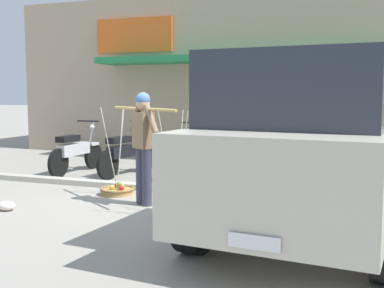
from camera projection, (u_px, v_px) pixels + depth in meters
ground_plane at (157, 201)px, 7.61m from camera, size 90.00×90.00×0.00m
sidewalk_curb at (174, 189)px, 8.26m from camera, size 20.00×0.24×0.10m
fruit_vendor at (143, 140)px, 7.25m from camera, size 1.50×1.05×1.70m
fruit_basket_left_side at (117, 190)px, 8.07m from camera, size 0.58×0.58×1.45m
fruit_basket_right_side at (177, 211)px, 6.62m from camera, size 0.58×0.58×1.45m
motorcycle_nearest_shop at (76, 152)px, 10.17m from camera, size 0.54×1.82×1.09m
motorcycle_second_in_row at (127, 153)px, 9.89m from camera, size 0.57×1.80×1.09m
motorcycle_third_in_row at (182, 155)px, 9.65m from camera, size 0.54×1.82×1.09m
parked_truck at (313, 148)px, 5.83m from camera, size 2.49×4.86×2.10m
storefront_building at (262, 78)px, 14.34m from camera, size 13.00×6.00×4.20m
plastic_litter_bag at (6, 206)px, 6.98m from camera, size 0.28×0.22×0.14m
wooden_crate at (284, 171)px, 9.49m from camera, size 0.44×0.36×0.32m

